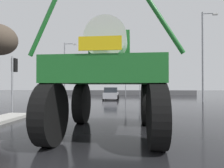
{
  "coord_description": "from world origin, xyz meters",
  "views": [
    {
      "loc": [
        1.72,
        -0.86,
        1.66
      ],
      "look_at": [
        0.94,
        7.95,
        1.77
      ],
      "focal_mm": 30.22,
      "sensor_mm": 36.0,
      "label": 1
    }
  ],
  "objects_px": {
    "traffic_signal_near_left": "(14,72)",
    "traffic_signal_far_left": "(140,80)",
    "traffic_signal_near_right": "(165,72)",
    "sedan_ahead": "(111,94)",
    "streetlight_far_right": "(204,53)",
    "traffic_signal_far_right": "(126,77)",
    "streetlight_far_left": "(66,67)",
    "oversize_sprayer": "(109,77)"
  },
  "relations": [
    {
      "from": "oversize_sprayer",
      "to": "traffic_signal_near_right",
      "type": "relative_size",
      "value": 1.5
    },
    {
      "from": "traffic_signal_near_left",
      "to": "traffic_signal_near_right",
      "type": "bearing_deg",
      "value": 0.01
    },
    {
      "from": "oversize_sprayer",
      "to": "traffic_signal_near_left",
      "type": "xyz_separation_m",
      "value": [
        -6.43,
        4.41,
        0.55
      ]
    },
    {
      "from": "traffic_signal_near_left",
      "to": "streetlight_far_right",
      "type": "relative_size",
      "value": 0.37
    },
    {
      "from": "traffic_signal_far_left",
      "to": "traffic_signal_near_left",
      "type": "bearing_deg",
      "value": -117.89
    },
    {
      "from": "traffic_signal_near_left",
      "to": "sedan_ahead",
      "type": "bearing_deg",
      "value": 68.92
    },
    {
      "from": "oversize_sprayer",
      "to": "sedan_ahead",
      "type": "height_order",
      "value": "oversize_sprayer"
    },
    {
      "from": "oversize_sprayer",
      "to": "streetlight_far_left",
      "type": "xyz_separation_m",
      "value": [
        -8.2,
        19.22,
        2.36
      ]
    },
    {
      "from": "streetlight_far_left",
      "to": "sedan_ahead",
      "type": "bearing_deg",
      "value": -17.3
    },
    {
      "from": "traffic_signal_near_left",
      "to": "traffic_signal_near_right",
      "type": "distance_m",
      "value": 9.23
    },
    {
      "from": "traffic_signal_far_right",
      "to": "streetlight_far_left",
      "type": "distance_m",
      "value": 8.73
    },
    {
      "from": "traffic_signal_far_right",
      "to": "streetlight_far_left",
      "type": "relative_size",
      "value": 0.53
    },
    {
      "from": "streetlight_far_left",
      "to": "streetlight_far_right",
      "type": "distance_m",
      "value": 17.63
    },
    {
      "from": "streetlight_far_left",
      "to": "traffic_signal_far_left",
      "type": "bearing_deg",
      "value": 9.37
    },
    {
      "from": "sedan_ahead",
      "to": "streetlight_far_left",
      "type": "distance_m",
      "value": 7.89
    },
    {
      "from": "traffic_signal_far_right",
      "to": "streetlight_far_left",
      "type": "bearing_deg",
      "value": -168.45
    },
    {
      "from": "oversize_sprayer",
      "to": "traffic_signal_far_left",
      "type": "height_order",
      "value": "oversize_sprayer"
    },
    {
      "from": "oversize_sprayer",
      "to": "traffic_signal_near_right",
      "type": "xyz_separation_m",
      "value": [
        2.8,
        4.41,
        0.52
      ]
    },
    {
      "from": "traffic_signal_near_left",
      "to": "traffic_signal_far_right",
      "type": "distance_m",
      "value": 17.84
    },
    {
      "from": "traffic_signal_far_right",
      "to": "streetlight_far_right",
      "type": "distance_m",
      "value": 11.2
    },
    {
      "from": "streetlight_far_left",
      "to": "streetlight_far_right",
      "type": "height_order",
      "value": "streetlight_far_right"
    },
    {
      "from": "sedan_ahead",
      "to": "streetlight_far_right",
      "type": "bearing_deg",
      "value": -109.8
    },
    {
      "from": "traffic_signal_near_left",
      "to": "traffic_signal_near_right",
      "type": "relative_size",
      "value": 1.01
    },
    {
      "from": "traffic_signal_near_right",
      "to": "traffic_signal_far_left",
      "type": "bearing_deg",
      "value": 91.63
    },
    {
      "from": "traffic_signal_near_left",
      "to": "traffic_signal_far_left",
      "type": "xyz_separation_m",
      "value": [
        8.76,
        16.55,
        0.0
      ]
    },
    {
      "from": "oversize_sprayer",
      "to": "traffic_signal_near_right",
      "type": "distance_m",
      "value": 5.25
    },
    {
      "from": "traffic_signal_near_right",
      "to": "streetlight_far_right",
      "type": "relative_size",
      "value": 0.37
    },
    {
      "from": "traffic_signal_near_left",
      "to": "traffic_signal_far_right",
      "type": "height_order",
      "value": "traffic_signal_far_right"
    },
    {
      "from": "traffic_signal_near_left",
      "to": "traffic_signal_far_left",
      "type": "bearing_deg",
      "value": 62.11
    },
    {
      "from": "streetlight_far_left",
      "to": "streetlight_far_right",
      "type": "relative_size",
      "value": 0.83
    },
    {
      "from": "sedan_ahead",
      "to": "streetlight_far_right",
      "type": "height_order",
      "value": "streetlight_far_right"
    },
    {
      "from": "oversize_sprayer",
      "to": "traffic_signal_far_right",
      "type": "relative_size",
      "value": 1.24
    },
    {
      "from": "sedan_ahead",
      "to": "traffic_signal_near_left",
      "type": "height_order",
      "value": "traffic_signal_near_left"
    },
    {
      "from": "traffic_signal_near_left",
      "to": "streetlight_far_right",
      "type": "bearing_deg",
      "value": 31.81
    },
    {
      "from": "sedan_ahead",
      "to": "streetlight_far_left",
      "type": "relative_size",
      "value": 0.53
    },
    {
      "from": "traffic_signal_near_left",
      "to": "traffic_signal_near_right",
      "type": "xyz_separation_m",
      "value": [
        9.23,
        0.0,
        -0.04
      ]
    },
    {
      "from": "oversize_sprayer",
      "to": "sedan_ahead",
      "type": "relative_size",
      "value": 1.25
    },
    {
      "from": "sedan_ahead",
      "to": "traffic_signal_near_left",
      "type": "distance_m",
      "value": 13.77
    },
    {
      "from": "traffic_signal_near_left",
      "to": "streetlight_far_right",
      "type": "distance_m",
      "value": 17.76
    },
    {
      "from": "sedan_ahead",
      "to": "traffic_signal_far_right",
      "type": "distance_m",
      "value": 4.8
    },
    {
      "from": "sedan_ahead",
      "to": "traffic_signal_far_left",
      "type": "height_order",
      "value": "traffic_signal_far_left"
    },
    {
      "from": "sedan_ahead",
      "to": "traffic_signal_near_left",
      "type": "relative_size",
      "value": 1.18
    }
  ]
}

